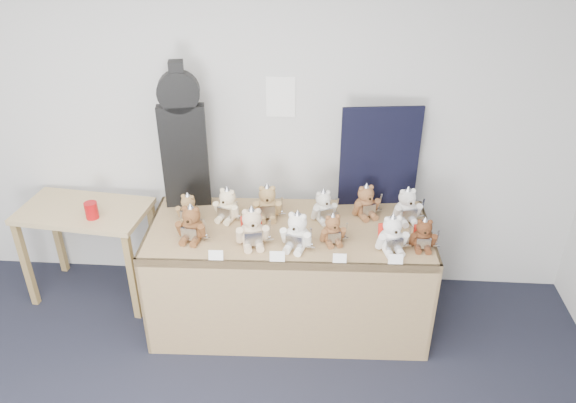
# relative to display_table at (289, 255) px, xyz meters

# --- Properties ---
(room_shell) EXTENTS (6.00, 6.00, 6.00)m
(room_shell) POSITION_rel_display_table_xyz_m (-0.10, 0.64, 0.92)
(room_shell) COLOR silver
(room_shell) RESTS_ON floor
(display_table) EXTENTS (1.99, 0.88, 0.82)m
(display_table) POSITION_rel_display_table_xyz_m (0.00, 0.00, 0.00)
(display_table) COLOR #9B814F
(display_table) RESTS_ON floor
(side_table) EXTENTS (1.00, 0.63, 0.79)m
(side_table) POSITION_rel_display_table_xyz_m (-1.56, 0.29, 0.01)
(side_table) COLOR tan
(side_table) RESTS_ON floor
(guitar_case) EXTENTS (0.34, 0.15, 1.08)m
(guitar_case) POSITION_rel_display_table_xyz_m (-0.77, 0.38, 0.70)
(guitar_case) COLOR black
(guitar_case) RESTS_ON display_table
(navy_board) EXTENTS (0.57, 0.09, 0.76)m
(navy_board) POSITION_rel_display_table_xyz_m (0.62, 0.47, 0.55)
(navy_board) COLOR black
(navy_board) RESTS_ON display_table
(red_cup) EXTENTS (0.09, 0.09, 0.12)m
(red_cup) POSITION_rel_display_table_xyz_m (-1.44, 0.17, 0.20)
(red_cup) COLOR #AB0B0F
(red_cup) RESTS_ON side_table
(teddy_front_far_left) EXTENTS (0.23, 0.20, 0.29)m
(teddy_front_far_left) POSITION_rel_display_table_xyz_m (-0.64, -0.10, 0.29)
(teddy_front_far_left) COLOR brown
(teddy_front_far_left) RESTS_ON display_table
(teddy_front_left) EXTENTS (0.25, 0.23, 0.30)m
(teddy_front_left) POSITION_rel_display_table_xyz_m (-0.23, -0.13, 0.30)
(teddy_front_left) COLOR beige
(teddy_front_left) RESTS_ON display_table
(teddy_front_centre) EXTENTS (0.24, 0.22, 0.29)m
(teddy_front_centre) POSITION_rel_display_table_xyz_m (0.06, -0.15, 0.29)
(teddy_front_centre) COLOR white
(teddy_front_centre) RESTS_ON display_table
(teddy_front_right) EXTENTS (0.20, 0.18, 0.24)m
(teddy_front_right) POSITION_rel_display_table_xyz_m (0.30, -0.07, 0.27)
(teddy_front_right) COLOR brown
(teddy_front_right) RESTS_ON display_table
(teddy_front_far_right) EXTENTS (0.24, 0.22, 0.29)m
(teddy_front_far_right) POSITION_rel_display_table_xyz_m (0.68, -0.13, 0.29)
(teddy_front_far_right) COLOR white
(teddy_front_far_right) RESTS_ON display_table
(teddy_front_end) EXTENTS (0.20, 0.16, 0.24)m
(teddy_front_end) POSITION_rel_display_table_xyz_m (0.88, -0.09, 0.27)
(teddy_front_end) COLOR brown
(teddy_front_end) RESTS_ON display_table
(teddy_back_left) EXTENTS (0.22, 0.21, 0.27)m
(teddy_back_left) POSITION_rel_display_table_xyz_m (-0.45, 0.18, 0.28)
(teddy_back_left) COLOR beige
(teddy_back_left) RESTS_ON display_table
(teddy_back_centre_left) EXTENTS (0.23, 0.19, 0.28)m
(teddy_back_centre_left) POSITION_rel_display_table_xyz_m (-0.17, 0.22, 0.29)
(teddy_back_centre_left) COLOR tan
(teddy_back_centre_left) RESTS_ON display_table
(teddy_back_centre_right) EXTENTS (0.21, 0.20, 0.26)m
(teddy_back_centre_right) POSITION_rel_display_table_xyz_m (0.23, 0.22, 0.28)
(teddy_back_centre_right) COLOR silver
(teddy_back_centre_right) RESTS_ON display_table
(teddy_back_right) EXTENTS (0.23, 0.21, 0.27)m
(teddy_back_right) POSITION_rel_display_table_xyz_m (0.53, 0.29, 0.28)
(teddy_back_right) COLOR brown
(teddy_back_right) RESTS_ON display_table
(teddy_back_end) EXTENTS (0.24, 0.21, 0.28)m
(teddy_back_end) POSITION_rel_display_table_xyz_m (0.81, 0.24, 0.29)
(teddy_back_end) COLOR white
(teddy_back_end) RESTS_ON display_table
(teddy_back_far_left) EXTENTS (0.19, 0.17, 0.23)m
(teddy_back_far_left) POSITION_rel_display_table_xyz_m (-0.72, 0.14, 0.27)
(teddy_back_far_left) COLOR olive
(teddy_back_far_left) RESTS_ON display_table
(entry_card_a) EXTENTS (0.09, 0.02, 0.07)m
(entry_card_a) POSITION_rel_display_table_xyz_m (-0.44, -0.33, 0.21)
(entry_card_a) COLOR white
(entry_card_a) RESTS_ON display_table
(entry_card_b) EXTENTS (0.10, 0.02, 0.07)m
(entry_card_b) POSITION_rel_display_table_xyz_m (-0.05, -0.31, 0.21)
(entry_card_b) COLOR white
(entry_card_b) RESTS_ON display_table
(entry_card_c) EXTENTS (0.09, 0.02, 0.06)m
(entry_card_c) POSITION_rel_display_table_xyz_m (0.34, -0.30, 0.21)
(entry_card_c) COLOR white
(entry_card_c) RESTS_ON display_table
(entry_card_d) EXTENTS (0.09, 0.02, 0.07)m
(entry_card_d) POSITION_rel_display_table_xyz_m (0.69, -0.29, 0.21)
(entry_card_d) COLOR white
(entry_card_d) RESTS_ON display_table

